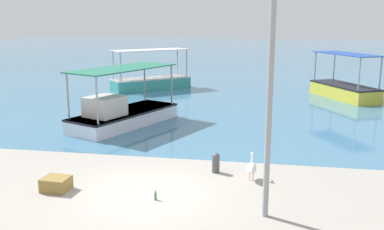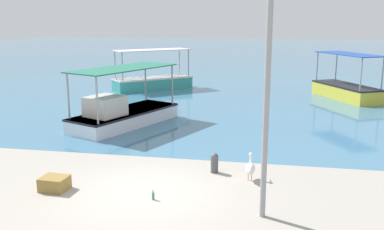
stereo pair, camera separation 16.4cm
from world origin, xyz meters
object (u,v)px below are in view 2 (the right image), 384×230
(fishing_boat_center, at_px, (153,81))
(lamp_post, at_px, (268,76))
(mooring_bollard, at_px, (214,162))
(glass_bottle, at_px, (153,196))
(pelican, at_px, (250,168))
(cargo_crate, at_px, (55,183))
(fishing_boat_far_left, at_px, (122,113))
(fishing_boat_near_left, at_px, (346,89))

(fishing_boat_center, bearing_deg, lamp_post, -66.61)
(mooring_bollard, xyz_separation_m, glass_bottle, (-1.31, -2.33, -0.23))
(mooring_bollard, relative_size, glass_bottle, 2.31)
(pelican, height_order, cargo_crate, pelican)
(fishing_boat_center, xyz_separation_m, pelican, (7.36, -15.67, -0.18))
(cargo_crate, height_order, glass_bottle, cargo_crate)
(mooring_bollard, distance_m, glass_bottle, 2.68)
(lamp_post, xyz_separation_m, glass_bottle, (-2.84, 0.44, -3.29))
(cargo_crate, relative_size, glass_bottle, 2.66)
(pelican, xyz_separation_m, cargo_crate, (-5.29, -1.74, -0.19))
(pelican, bearing_deg, fishing_boat_far_left, 136.83)
(cargo_crate, bearing_deg, fishing_boat_center, 96.80)
(fishing_boat_far_left, relative_size, mooring_bollard, 9.14)
(lamp_post, bearing_deg, mooring_bollard, 118.97)
(fishing_boat_near_left, distance_m, glass_bottle, 17.79)
(fishing_boat_center, bearing_deg, pelican, -64.83)
(fishing_boat_far_left, bearing_deg, fishing_boat_center, 98.12)
(cargo_crate, bearing_deg, glass_bottle, -2.74)
(fishing_boat_far_left, bearing_deg, glass_bottle, -64.79)
(fishing_boat_far_left, xyz_separation_m, pelican, (5.92, -5.55, -0.22))
(fishing_boat_center, relative_size, cargo_crate, 7.11)
(fishing_boat_near_left, height_order, glass_bottle, fishing_boat_near_left)
(fishing_boat_near_left, bearing_deg, glass_bottle, -114.25)
(fishing_boat_far_left, height_order, fishing_boat_near_left, fishing_boat_near_left)
(fishing_boat_far_left, relative_size, glass_bottle, 21.16)
(fishing_boat_near_left, distance_m, cargo_crate, 19.03)
(fishing_boat_center, bearing_deg, fishing_boat_far_left, -81.88)
(fishing_boat_near_left, xyz_separation_m, pelican, (-4.89, -14.34, -0.20))
(glass_bottle, bearing_deg, fishing_boat_near_left, 65.75)
(fishing_boat_center, relative_size, mooring_bollard, 8.16)
(mooring_bollard, bearing_deg, fishing_boat_center, 112.32)
(fishing_boat_far_left, height_order, glass_bottle, fishing_boat_far_left)
(fishing_boat_near_left, distance_m, lamp_post, 17.48)
(fishing_boat_near_left, height_order, cargo_crate, fishing_boat_near_left)
(fishing_boat_far_left, xyz_separation_m, lamp_post, (6.34, -7.88, 2.79))
(fishing_boat_near_left, bearing_deg, mooring_bollard, -113.36)
(fishing_boat_far_left, xyz_separation_m, mooring_bollard, (4.81, -5.11, -0.27))
(mooring_bollard, bearing_deg, fishing_boat_far_left, 133.25)
(fishing_boat_center, distance_m, lamp_post, 19.81)
(lamp_post, bearing_deg, glass_bottle, 171.11)
(mooring_bollard, height_order, cargo_crate, mooring_bollard)
(fishing_boat_near_left, height_order, pelican, fishing_boat_near_left)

